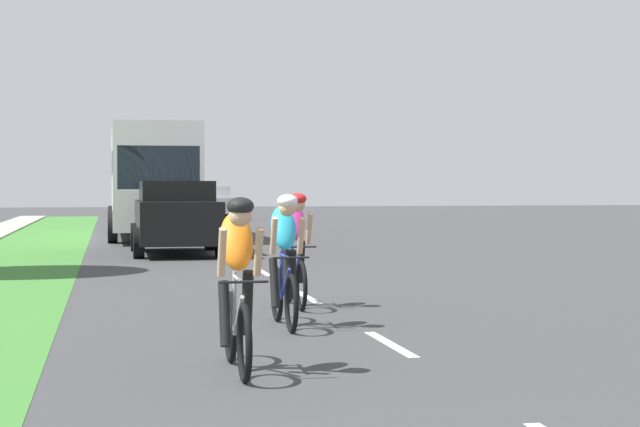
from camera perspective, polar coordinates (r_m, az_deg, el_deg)
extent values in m
plane|color=#38383A|center=(23.20, -4.20, -2.62)|extent=(120.00, 120.00, 0.00)
cube|color=#38722D|center=(23.10, -16.35, -2.69)|extent=(2.77, 70.00, 0.01)
cube|color=white|center=(11.14, 3.86, -7.12)|extent=(0.12, 1.80, 0.01)
cube|color=white|center=(15.65, -0.66, -4.61)|extent=(0.12, 1.80, 0.01)
cube|color=white|center=(20.24, -3.13, -3.22)|extent=(0.12, 1.80, 0.01)
cube|color=white|center=(24.85, -4.68, -2.34)|extent=(0.12, 1.80, 0.01)
cube|color=white|center=(29.48, -5.75, -1.73)|extent=(0.12, 1.80, 0.01)
cube|color=white|center=(34.12, -6.52, -1.29)|extent=(0.12, 1.80, 0.01)
cube|color=white|center=(38.77, -7.11, -0.95)|extent=(0.12, 1.80, 0.01)
cube|color=white|center=(43.42, -7.57, -0.69)|extent=(0.12, 1.80, 0.01)
cube|color=white|center=(48.07, -7.94, -0.48)|extent=(0.12, 1.80, 0.01)
cube|color=white|center=(52.73, -8.25, -0.30)|extent=(0.12, 1.80, 0.01)
torus|color=black|center=(9.96, -4.92, -6.20)|extent=(0.06, 0.68, 0.68)
torus|color=black|center=(8.94, -4.16, -7.09)|extent=(0.06, 0.68, 0.68)
cylinder|color=#A5A8AD|center=(9.32, -4.49, -5.61)|extent=(0.04, 0.59, 0.43)
cylinder|color=#A5A8AD|center=(9.59, -4.69, -4.81)|extent=(0.04, 0.04, 0.55)
cylinder|color=#A5A8AD|center=(9.34, -4.53, -3.56)|extent=(0.03, 0.55, 0.03)
cylinder|color=black|center=(8.89, -4.18, -3.75)|extent=(0.42, 0.02, 0.02)
ellipsoid|color=orange|center=(9.38, -4.59, -1.52)|extent=(0.30, 0.54, 0.63)
sphere|color=tan|center=(9.10, -4.38, -0.10)|extent=(0.20, 0.20, 0.20)
ellipsoid|color=black|center=(9.09, -4.38, 0.40)|extent=(0.24, 0.28, 0.16)
cylinder|color=tan|center=(9.09, -5.38, -2.12)|extent=(0.07, 0.26, 0.45)
cylinder|color=tan|center=(9.13, -3.38, -2.10)|extent=(0.07, 0.26, 0.45)
cylinder|color=black|center=(9.51, -5.24, -5.47)|extent=(0.10, 0.30, 0.60)
cylinder|color=black|center=(9.47, -4.00, -4.89)|extent=(0.10, 0.25, 0.61)
torus|color=black|center=(12.90, -2.37, -4.42)|extent=(0.06, 0.68, 0.68)
torus|color=black|center=(11.88, -1.58, -4.94)|extent=(0.06, 0.68, 0.68)
cylinder|color=#23389E|center=(12.28, -1.91, -3.88)|extent=(0.04, 0.59, 0.43)
cylinder|color=#23389E|center=(12.54, -2.13, -3.31)|extent=(0.04, 0.04, 0.55)
cylinder|color=#23389E|center=(12.30, -1.95, -2.33)|extent=(0.03, 0.55, 0.03)
cylinder|color=black|center=(11.86, -1.60, -2.43)|extent=(0.42, 0.02, 0.02)
ellipsoid|color=#26A5CC|center=(12.35, -2.01, -0.78)|extent=(0.30, 0.54, 0.63)
sphere|color=tan|center=(12.07, -1.79, 0.30)|extent=(0.20, 0.20, 0.20)
ellipsoid|color=white|center=(12.07, -1.79, 0.68)|extent=(0.24, 0.28, 0.16)
cylinder|color=tan|center=(12.05, -2.54, -1.22)|extent=(0.07, 0.26, 0.45)
cylinder|color=tan|center=(12.11, -1.04, -1.21)|extent=(0.07, 0.26, 0.45)
cylinder|color=black|center=(12.46, -2.52, -3.81)|extent=(0.10, 0.30, 0.60)
cylinder|color=black|center=(12.43, -1.57, -3.35)|extent=(0.10, 0.25, 0.61)
torus|color=black|center=(14.97, -1.76, -3.60)|extent=(0.06, 0.68, 0.68)
torus|color=black|center=(13.95, -1.04, -3.98)|extent=(0.06, 0.68, 0.68)
cylinder|color=#23389E|center=(14.34, -1.34, -3.10)|extent=(0.04, 0.59, 0.43)
cylinder|color=#23389E|center=(14.61, -1.53, -2.62)|extent=(0.04, 0.04, 0.55)
cylinder|color=#23389E|center=(14.37, -1.38, -1.77)|extent=(0.03, 0.55, 0.03)
cylinder|color=black|center=(13.92, -1.05, -1.84)|extent=(0.42, 0.02, 0.02)
ellipsoid|color=#CC2D8C|center=(14.42, -1.43, -0.45)|extent=(0.30, 0.54, 0.63)
sphere|color=tan|center=(14.14, -1.23, 0.48)|extent=(0.20, 0.20, 0.20)
ellipsoid|color=red|center=(14.14, -1.23, 0.81)|extent=(0.24, 0.28, 0.16)
cylinder|color=tan|center=(14.12, -1.87, -0.82)|extent=(0.07, 0.26, 0.45)
cylinder|color=tan|center=(14.18, -0.59, -0.81)|extent=(0.07, 0.26, 0.45)
cylinder|color=black|center=(14.52, -1.87, -3.04)|extent=(0.10, 0.30, 0.60)
cylinder|color=black|center=(14.50, -1.06, -2.65)|extent=(0.10, 0.25, 0.61)
cube|color=black|center=(25.77, -7.86, -0.41)|extent=(1.90, 4.70, 1.00)
cube|color=black|center=(25.96, -7.89, 1.19)|extent=(1.71, 2.91, 0.52)
cube|color=#1E2833|center=(24.70, -7.71, 0.90)|extent=(1.56, 0.08, 0.44)
cylinder|color=black|center=(24.34, -9.88, -1.60)|extent=(0.25, 0.72, 0.72)
cylinder|color=black|center=(24.47, -5.43, -1.56)|extent=(0.25, 0.72, 0.72)
cylinder|color=black|center=(27.16, -10.04, -1.27)|extent=(0.25, 0.72, 0.72)
cylinder|color=black|center=(27.27, -6.05, -1.25)|extent=(0.25, 0.72, 0.72)
cube|color=silver|center=(34.77, -9.24, 1.93)|extent=(2.50, 11.60, 3.10)
cube|color=#1E2833|center=(34.77, -9.24, 2.59)|extent=(2.52, 10.67, 0.64)
cube|color=#1E2833|center=(29.00, -8.81, 2.51)|extent=(2.25, 0.06, 1.20)
cylinder|color=black|center=(30.99, -11.27, -0.71)|extent=(0.28, 0.96, 0.96)
cylinder|color=black|center=(31.10, -6.66, -0.69)|extent=(0.28, 0.96, 0.96)
cylinder|color=black|center=(37.95, -11.30, -0.31)|extent=(0.28, 0.96, 0.96)
cylinder|color=black|center=(38.04, -7.53, -0.29)|extent=(0.28, 0.96, 0.96)
cube|color=#A5A8AD|center=(52.03, -6.10, 0.47)|extent=(1.96, 5.10, 0.76)
cube|color=#A5A8AD|center=(51.26, -6.03, 1.12)|extent=(1.80, 1.78, 0.64)
cube|color=#1E2833|center=(50.55, -5.95, 1.10)|extent=(1.67, 0.08, 0.52)
cube|color=#A5A8AD|center=(52.97, -7.18, 0.81)|extent=(0.08, 2.81, 0.40)
cube|color=#A5A8AD|center=(53.13, -5.24, 0.82)|extent=(0.08, 2.81, 0.40)
cube|color=#A5A8AD|center=(54.53, -6.35, 0.83)|extent=(1.80, 0.08, 0.40)
cylinder|color=black|center=(50.43, -7.05, 0.05)|extent=(0.26, 0.76, 0.76)
cylinder|color=black|center=(50.62, -4.84, 0.06)|extent=(0.26, 0.76, 0.76)
cylinder|color=black|center=(53.48, -7.30, 0.13)|extent=(0.26, 0.76, 0.76)
cylinder|color=black|center=(53.66, -5.21, 0.14)|extent=(0.26, 0.76, 0.76)
cube|color=red|center=(64.32, -10.38, 0.58)|extent=(1.76, 4.30, 0.76)
cube|color=red|center=(64.46, -10.39, 1.14)|extent=(1.55, 2.24, 0.52)
cube|color=#1E2833|center=(63.50, -10.37, 1.11)|extent=(1.44, 0.08, 0.44)
cylinder|color=black|center=(62.98, -11.16, 0.27)|extent=(0.22, 0.64, 0.64)
cylinder|color=black|center=(63.02, -9.56, 0.28)|extent=(0.22, 0.64, 0.64)
cylinder|color=black|center=(65.65, -11.17, 0.32)|extent=(0.22, 0.64, 0.64)
cylinder|color=black|center=(65.68, -9.63, 0.33)|extent=(0.22, 0.64, 0.64)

